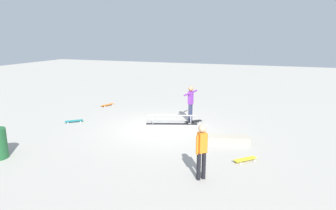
# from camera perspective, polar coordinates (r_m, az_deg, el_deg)

# --- Properties ---
(ground_plane) EXTENTS (60.00, 60.00, 0.00)m
(ground_plane) POSITION_cam_1_polar(r_m,az_deg,el_deg) (12.46, -1.26, -4.67)
(ground_plane) COLOR #ADA89E
(grind_rail) EXTENTS (2.27, 0.96, 0.43)m
(grind_rail) POSITION_cam_1_polar(r_m,az_deg,el_deg) (13.03, 0.74, -3.00)
(grind_rail) COLOR black
(grind_rail) RESTS_ON ground_plane
(skate_ledge) EXTENTS (1.74, 0.94, 0.27)m
(skate_ledge) POSITION_cam_1_polar(r_m,az_deg,el_deg) (11.00, 11.53, -6.72)
(skate_ledge) COLOR #B2A893
(skate_ledge) RESTS_ON ground_plane
(skater_main) EXTENTS (0.28, 1.34, 1.66)m
(skater_main) POSITION_cam_1_polar(r_m,az_deg,el_deg) (13.25, 4.50, 0.74)
(skater_main) COLOR #2D3351
(skater_main) RESTS_ON ground_plane
(skateboard_main) EXTENTS (0.74, 0.67, 0.09)m
(skateboard_main) POSITION_cam_1_polar(r_m,az_deg,el_deg) (13.29, 5.07, -3.22)
(skateboard_main) COLOR black
(skateboard_main) RESTS_ON ground_plane
(bystander_orange_shirt) EXTENTS (0.31, 0.30, 1.59)m
(bystander_orange_shirt) POSITION_cam_1_polar(r_m,az_deg,el_deg) (7.96, 6.69, -8.64)
(bystander_orange_shirt) COLOR black
(bystander_orange_shirt) RESTS_ON ground_plane
(loose_skateboard_orange) EXTENTS (0.47, 0.82, 0.09)m
(loose_skateboard_orange) POSITION_cam_1_polar(r_m,az_deg,el_deg) (16.75, -11.92, 0.05)
(loose_skateboard_orange) COLOR orange
(loose_skateboard_orange) RESTS_ON ground_plane
(loose_skateboard_yellow) EXTENTS (0.72, 0.70, 0.09)m
(loose_skateboard_yellow) POSITION_cam_1_polar(r_m,az_deg,el_deg) (9.62, 15.06, -10.34)
(loose_skateboard_yellow) COLOR yellow
(loose_skateboard_yellow) RESTS_ON ground_plane
(loose_skateboard_teal) EXTENTS (0.74, 0.67, 0.09)m
(loose_skateboard_teal) POSITION_cam_1_polar(r_m,az_deg,el_deg) (13.99, -18.13, -3.00)
(loose_skateboard_teal) COLOR teal
(loose_skateboard_teal) RESTS_ON ground_plane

